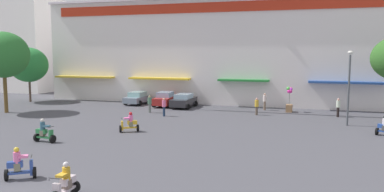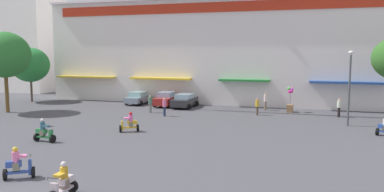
{
  "view_description": "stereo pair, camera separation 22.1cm",
  "coord_description": "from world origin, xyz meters",
  "px_view_note": "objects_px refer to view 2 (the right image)",
  "views": [
    {
      "loc": [
        11.27,
        -11.5,
        5.93
      ],
      "look_at": [
        2.82,
        16.48,
        2.58
      ],
      "focal_mm": 35.87,
      "sensor_mm": 36.0,
      "label": 1
    },
    {
      "loc": [
        11.48,
        -11.44,
        5.93
      ],
      "look_at": [
        2.82,
        16.48,
        2.58
      ],
      "focal_mm": 35.87,
      "sensor_mm": 36.0,
      "label": 2
    }
  ],
  "objects_px": {
    "scooter_rider_1": "(63,183)",
    "parked_car_1": "(166,99)",
    "scooter_rider_6": "(18,165)",
    "pedestrian_2": "(266,101)",
    "scooter_rider_2": "(129,124)",
    "scooter_rider_4": "(44,132)",
    "streetlamp_near": "(350,82)",
    "parked_car_0": "(138,98)",
    "plaza_tree_2": "(5,55)",
    "pedestrian_1": "(150,103)",
    "pedestrian_3": "(339,107)",
    "pedestrian_4": "(164,106)",
    "plaza_tree_0": "(30,65)",
    "balloon_vendor_cart": "(290,101)",
    "parked_car_2": "(185,101)",
    "pedestrian_0": "(257,105)"
  },
  "relations": [
    {
      "from": "scooter_rider_4",
      "to": "scooter_rider_6",
      "type": "relative_size",
      "value": 1.02
    },
    {
      "from": "plaza_tree_2",
      "to": "scooter_rider_4",
      "type": "bearing_deg",
      "value": -38.84
    },
    {
      "from": "scooter_rider_1",
      "to": "plaza_tree_2",
      "type": "bearing_deg",
      "value": 137.36
    },
    {
      "from": "scooter_rider_2",
      "to": "balloon_vendor_cart",
      "type": "distance_m",
      "value": 17.24
    },
    {
      "from": "plaza_tree_2",
      "to": "pedestrian_3",
      "type": "xyz_separation_m",
      "value": [
        31.09,
        6.71,
        -4.68
      ]
    },
    {
      "from": "balloon_vendor_cart",
      "to": "parked_car_2",
      "type": "bearing_deg",
      "value": -179.51
    },
    {
      "from": "scooter_rider_1",
      "to": "pedestrian_1",
      "type": "bearing_deg",
      "value": 104.22
    },
    {
      "from": "plaza_tree_0",
      "to": "pedestrian_3",
      "type": "distance_m",
      "value": 34.77
    },
    {
      "from": "plaza_tree_0",
      "to": "parked_car_0",
      "type": "distance_m",
      "value": 13.87
    },
    {
      "from": "scooter_rider_1",
      "to": "parked_car_1",
      "type": "bearing_deg",
      "value": 102.12
    },
    {
      "from": "parked_car_1",
      "to": "pedestrian_3",
      "type": "xyz_separation_m",
      "value": [
        17.75,
        -2.13,
        0.2
      ]
    },
    {
      "from": "plaza_tree_2",
      "to": "pedestrian_0",
      "type": "distance_m",
      "value": 24.92
    },
    {
      "from": "scooter_rider_1",
      "to": "scooter_rider_4",
      "type": "distance_m",
      "value": 10.83
    },
    {
      "from": "scooter_rider_4",
      "to": "pedestrian_2",
      "type": "relative_size",
      "value": 0.89
    },
    {
      "from": "pedestrian_0",
      "to": "streetlamp_near",
      "type": "height_order",
      "value": "streetlamp_near"
    },
    {
      "from": "plaza_tree_0",
      "to": "balloon_vendor_cart",
      "type": "distance_m",
      "value": 30.35
    },
    {
      "from": "scooter_rider_6",
      "to": "pedestrian_1",
      "type": "distance_m",
      "value": 20.24
    },
    {
      "from": "pedestrian_0",
      "to": "pedestrian_2",
      "type": "xyz_separation_m",
      "value": [
        0.4,
        3.25,
        0.09
      ]
    },
    {
      "from": "parked_car_2",
      "to": "streetlamp_near",
      "type": "xyz_separation_m",
      "value": [
        15.85,
        -5.87,
        2.82
      ]
    },
    {
      "from": "pedestrian_4",
      "to": "pedestrian_2",
      "type": "bearing_deg",
      "value": 37.1
    },
    {
      "from": "scooter_rider_1",
      "to": "scooter_rider_6",
      "type": "bearing_deg",
      "value": 157.89
    },
    {
      "from": "pedestrian_4",
      "to": "balloon_vendor_cart",
      "type": "bearing_deg",
      "value": 28.44
    },
    {
      "from": "parked_car_0",
      "to": "scooter_rider_4",
      "type": "relative_size",
      "value": 2.48
    },
    {
      "from": "plaza_tree_2",
      "to": "streetlamp_near",
      "type": "distance_m",
      "value": 31.67
    },
    {
      "from": "scooter_rider_1",
      "to": "pedestrian_2",
      "type": "bearing_deg",
      "value": 78.9
    },
    {
      "from": "plaza_tree_0",
      "to": "pedestrian_3",
      "type": "height_order",
      "value": "plaza_tree_0"
    },
    {
      "from": "pedestrian_3",
      "to": "plaza_tree_0",
      "type": "bearing_deg",
      "value": 178.47
    },
    {
      "from": "pedestrian_0",
      "to": "scooter_rider_1",
      "type": "bearing_deg",
      "value": -101.66
    },
    {
      "from": "scooter_rider_2",
      "to": "scooter_rider_4",
      "type": "height_order",
      "value": "scooter_rider_4"
    },
    {
      "from": "scooter_rider_1",
      "to": "pedestrian_0",
      "type": "xyz_separation_m",
      "value": [
        4.79,
        23.2,
        0.31
      ]
    },
    {
      "from": "plaza_tree_2",
      "to": "scooter_rider_6",
      "type": "height_order",
      "value": "plaza_tree_2"
    },
    {
      "from": "streetlamp_near",
      "to": "parked_car_0",
      "type": "bearing_deg",
      "value": 162.42
    },
    {
      "from": "pedestrian_1",
      "to": "pedestrian_3",
      "type": "relative_size",
      "value": 0.99
    },
    {
      "from": "pedestrian_0",
      "to": "scooter_rider_2",
      "type": "bearing_deg",
      "value": -127.56
    },
    {
      "from": "plaza_tree_2",
      "to": "parked_car_2",
      "type": "xyz_separation_m",
      "value": [
        15.66,
        8.35,
        -4.91
      ]
    },
    {
      "from": "scooter_rider_1",
      "to": "streetlamp_near",
      "type": "height_order",
      "value": "streetlamp_near"
    },
    {
      "from": "scooter_rider_4",
      "to": "streetlamp_near",
      "type": "xyz_separation_m",
      "value": [
        19.76,
        11.94,
        2.92
      ]
    },
    {
      "from": "parked_car_2",
      "to": "pedestrian_4",
      "type": "relative_size",
      "value": 2.44
    },
    {
      "from": "scooter_rider_2",
      "to": "pedestrian_2",
      "type": "distance_m",
      "value": 16.2
    },
    {
      "from": "pedestrian_3",
      "to": "scooter_rider_2",
      "type": "bearing_deg",
      "value": -143.14
    },
    {
      "from": "scooter_rider_6",
      "to": "pedestrian_4",
      "type": "xyz_separation_m",
      "value": [
        0.1,
        18.58,
        0.34
      ]
    },
    {
      "from": "parked_car_2",
      "to": "streetlamp_near",
      "type": "height_order",
      "value": "streetlamp_near"
    },
    {
      "from": "plaza_tree_2",
      "to": "pedestrian_1",
      "type": "distance_m",
      "value": 14.89
    },
    {
      "from": "balloon_vendor_cart",
      "to": "pedestrian_2",
      "type": "bearing_deg",
      "value": 168.56
    },
    {
      "from": "parked_car_2",
      "to": "pedestrian_0",
      "type": "height_order",
      "value": "pedestrian_0"
    },
    {
      "from": "parked_car_0",
      "to": "pedestrian_1",
      "type": "distance_m",
      "value": 6.54
    },
    {
      "from": "parked_car_1",
      "to": "parked_car_2",
      "type": "distance_m",
      "value": 2.36
    },
    {
      "from": "parked_car_0",
      "to": "pedestrian_3",
      "type": "bearing_deg",
      "value": -7.1
    },
    {
      "from": "parked_car_1",
      "to": "parked_car_0",
      "type": "bearing_deg",
      "value": 171.68
    },
    {
      "from": "pedestrian_1",
      "to": "parked_car_0",
      "type": "bearing_deg",
      "value": 125.38
    }
  ]
}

